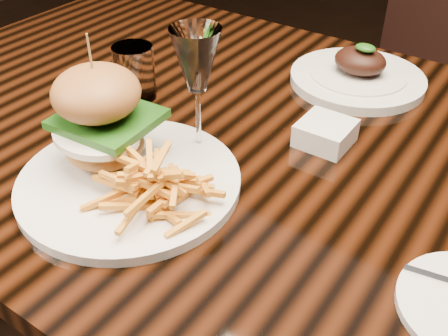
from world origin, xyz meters
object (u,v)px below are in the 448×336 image
Objects in this scene: burger_plate at (123,152)px; wine_glass at (196,64)px; dining_table at (284,185)px; chair_far at (419,65)px; far_dish at (358,75)px.

burger_plate is 0.16m from wine_glass.
dining_table is 1.68× the size of chair_far.
chair_far is at bearing 92.99° from far_dish.
burger_plate is (-0.14, -0.21, 0.13)m from dining_table.
far_dish is 0.27× the size of chair_far.
chair_far reaches higher than far_dish.
chair_far is (0.08, 0.97, -0.36)m from wine_glass.
chair_far is (-0.03, 0.62, -0.23)m from far_dish.
wine_glass is at bearing 83.24° from burger_plate.
wine_glass is 1.04m from chair_far.
wine_glass is at bearing -142.18° from dining_table.
far_dish is (0.11, 0.35, -0.13)m from wine_glass.
wine_glass reaches higher than far_dish.
far_dish is at bearing -65.55° from chair_far.
burger_plate is at bearing -105.14° from wine_glass.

